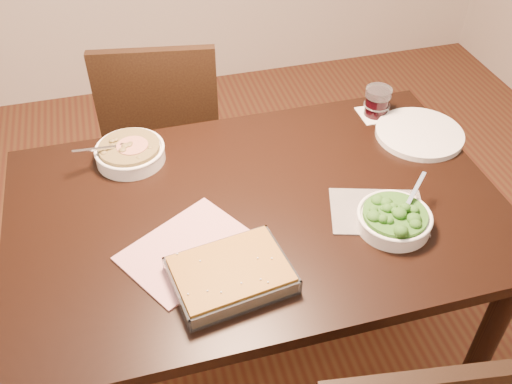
% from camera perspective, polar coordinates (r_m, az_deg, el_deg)
% --- Properties ---
extents(ground, '(4.00, 4.00, 0.00)m').
position_cam_1_polar(ground, '(2.20, 0.13, -15.77)').
color(ground, '#4C2215').
rests_on(ground, ground).
extents(table, '(1.40, 0.90, 0.75)m').
position_cam_1_polar(table, '(1.69, 0.17, -3.74)').
color(table, black).
rests_on(table, ground).
extents(magazine_a, '(0.40, 0.37, 0.01)m').
position_cam_1_polar(magazine_a, '(1.51, -6.78, -5.71)').
color(magazine_a, '#B1324D').
rests_on(magazine_a, table).
extents(magazine_b, '(0.31, 0.26, 0.00)m').
position_cam_1_polar(magazine_b, '(1.64, 12.07, -1.94)').
color(magazine_b, '#292A31').
rests_on(magazine_b, table).
extents(coaster, '(0.11, 0.11, 0.00)m').
position_cam_1_polar(coaster, '(2.03, 11.83, 7.63)').
color(coaster, white).
rests_on(coaster, table).
extents(stew_bowl, '(0.23, 0.22, 0.08)m').
position_cam_1_polar(stew_bowl, '(1.80, -12.48, 3.91)').
color(stew_bowl, white).
rests_on(stew_bowl, table).
extents(broccoli_bowl, '(0.20, 0.20, 0.08)m').
position_cam_1_polar(broccoli_bowl, '(1.59, 13.65, -2.61)').
color(broccoli_bowl, white).
rests_on(broccoli_bowl, table).
extents(baking_dish, '(0.31, 0.25, 0.05)m').
position_cam_1_polar(baking_dish, '(1.42, -2.53, -8.26)').
color(baking_dish, silver).
rests_on(baking_dish, table).
extents(wine_tumbler, '(0.09, 0.09, 0.10)m').
position_cam_1_polar(wine_tumbler, '(2.00, 12.04, 8.90)').
color(wine_tumbler, black).
rests_on(wine_tumbler, coaster).
extents(dinner_plate, '(0.28, 0.28, 0.02)m').
position_cam_1_polar(dinner_plate, '(1.95, 16.02, 5.63)').
color(dinner_plate, white).
rests_on(dinner_plate, table).
extents(chair_far, '(0.51, 0.51, 0.94)m').
position_cam_1_polar(chair_far, '(2.33, -9.20, 6.20)').
color(chair_far, black).
rests_on(chair_far, ground).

